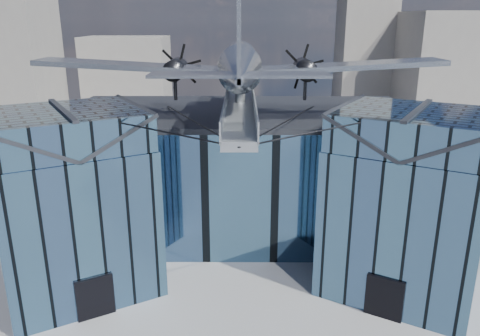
{
  "coord_description": "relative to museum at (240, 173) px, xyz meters",
  "views": [
    {
      "loc": [
        0.13,
        -28.26,
        16.88
      ],
      "look_at": [
        0.0,
        2.0,
        7.2
      ],
      "focal_mm": 35.0,
      "sensor_mm": 36.0,
      "label": 1
    }
  ],
  "objects": [
    {
      "name": "museum",
      "position": [
        0.0,
        0.0,
        0.0
      ],
      "size": [
        32.88,
        24.5,
        17.6
      ],
      "color": "#3F6181",
      "rests_on": "ground"
    },
    {
      "name": "ground_plane",
      "position": [
        -0.0,
        -5.82,
        -5.54
      ],
      "size": [
        120.0,
        120.0,
        0.0
      ],
      "primitive_type": "plane",
      "color": "gray"
    },
    {
      "name": "bg_towers",
      "position": [
        1.45,
        44.67,
        4.47
      ],
      "size": [
        77.0,
        24.5,
        26.0
      ],
      "color": "gray",
      "rests_on": "ground"
    }
  ]
}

